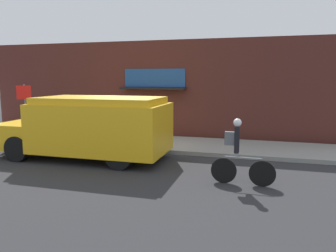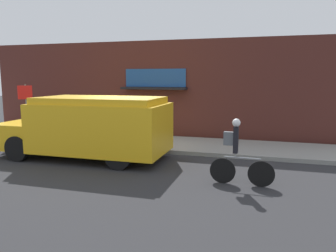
# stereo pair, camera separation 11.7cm
# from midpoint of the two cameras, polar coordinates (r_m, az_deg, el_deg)

# --- Properties ---
(ground_plane) EXTENTS (70.00, 70.00, 0.00)m
(ground_plane) POSITION_cam_midpoint_polar(r_m,az_deg,el_deg) (12.89, -7.39, -4.40)
(ground_plane) COLOR #2B2B2D
(sidewalk) EXTENTS (28.00, 2.98, 0.15)m
(sidewalk) POSITION_cam_midpoint_polar(r_m,az_deg,el_deg) (14.22, -5.01, -2.84)
(sidewalk) COLOR gray
(sidewalk) RESTS_ON ground_plane
(storefront) EXTENTS (17.91, 0.74, 4.57)m
(storefront) POSITION_cam_midpoint_polar(r_m,az_deg,el_deg) (15.74, -2.61, 6.40)
(storefront) COLOR #4C231E
(storefront) RESTS_ON ground_plane
(school_bus) EXTENTS (6.13, 2.86, 2.18)m
(school_bus) POSITION_cam_midpoint_polar(r_m,az_deg,el_deg) (11.79, -13.71, -0.12)
(school_bus) COLOR yellow
(school_bus) RESTS_ON ground_plane
(cyclist) EXTENTS (1.71, 0.22, 1.79)m
(cyclist) POSITION_cam_midpoint_polar(r_m,az_deg,el_deg) (8.92, 11.84, -4.70)
(cyclist) COLOR black
(cyclist) RESTS_ON ground_plane
(stop_sign_post) EXTENTS (0.45, 0.45, 2.40)m
(stop_sign_post) POSITION_cam_midpoint_polar(r_m,az_deg,el_deg) (15.83, -23.87, 3.77)
(stop_sign_post) COLOR slate
(stop_sign_post) RESTS_ON sidewalk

